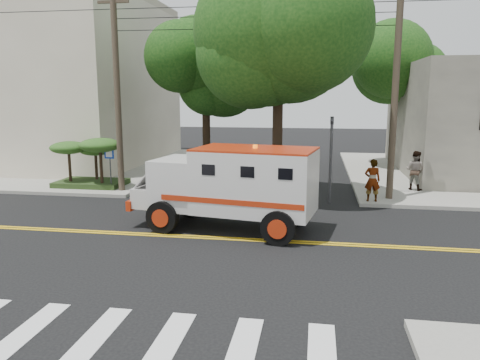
# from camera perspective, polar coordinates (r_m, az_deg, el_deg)

# --- Properties ---
(ground) EXTENTS (100.00, 100.00, 0.00)m
(ground) POSITION_cam_1_polar(r_m,az_deg,el_deg) (14.98, -3.46, -7.06)
(ground) COLOR black
(ground) RESTS_ON ground
(sidewalk_nw) EXTENTS (17.00, 17.00, 0.15)m
(sidewalk_nw) POSITION_cam_1_polar(r_m,az_deg,el_deg) (32.41, -21.80, 1.83)
(sidewalk_nw) COLOR gray
(sidewalk_nw) RESTS_ON ground
(building_left) EXTENTS (16.00, 14.00, 10.00)m
(building_left) POSITION_cam_1_polar(r_m,az_deg,el_deg) (34.45, -23.98, 10.62)
(building_left) COLOR #C0B49D
(building_left) RESTS_ON sidewalk_nw
(utility_pole_left) EXTENTS (0.28, 0.28, 9.00)m
(utility_pole_left) POSITION_cam_1_polar(r_m,az_deg,el_deg) (21.79, -14.72, 10.10)
(utility_pole_left) COLOR #382D23
(utility_pole_left) RESTS_ON ground
(utility_pole_right) EXTENTS (0.28, 0.28, 9.00)m
(utility_pole_right) POSITION_cam_1_polar(r_m,az_deg,el_deg) (20.37, 18.37, 9.91)
(utility_pole_right) COLOR #382D23
(utility_pole_right) RESTS_ON ground
(tree_main) EXTENTS (6.08, 5.70, 9.85)m
(tree_main) POSITION_cam_1_polar(r_m,az_deg,el_deg) (20.36, 5.99, 18.00)
(tree_main) COLOR black
(tree_main) RESTS_ON ground
(tree_left) EXTENTS (4.48, 4.20, 7.70)m
(tree_left) POSITION_cam_1_polar(r_m,az_deg,el_deg) (26.41, -3.63, 13.08)
(tree_left) COLOR black
(tree_left) RESTS_ON ground
(tree_right) EXTENTS (4.80, 4.50, 8.20)m
(tree_right) POSITION_cam_1_polar(r_m,az_deg,el_deg) (30.28, 20.60, 12.80)
(tree_right) COLOR black
(tree_right) RESTS_ON ground
(traffic_signal) EXTENTS (0.15, 0.18, 3.60)m
(traffic_signal) POSITION_cam_1_polar(r_m,az_deg,el_deg) (19.67, 11.04, 3.60)
(traffic_signal) COLOR #3F3F42
(traffic_signal) RESTS_ON ground
(accessibility_sign) EXTENTS (0.45, 0.10, 2.02)m
(accessibility_sign) POSITION_cam_1_polar(r_m,az_deg,el_deg) (22.41, -15.58, 2.01)
(accessibility_sign) COLOR #3F3F42
(accessibility_sign) RESTS_ON ground
(palm_planter) EXTENTS (3.52, 2.63, 2.36)m
(palm_planter) POSITION_cam_1_polar(r_m,az_deg,el_deg) (23.32, -17.91, 2.90)
(palm_planter) COLOR #1E3314
(palm_planter) RESTS_ON sidewalk_nw
(armored_truck) EXTENTS (6.40, 3.27, 2.79)m
(armored_truck) POSITION_cam_1_polar(r_m,az_deg,el_deg) (15.46, -0.98, -0.42)
(armored_truck) COLOR beige
(armored_truck) RESTS_ON ground
(pedestrian_a) EXTENTS (0.65, 0.44, 1.76)m
(pedestrian_a) POSITION_cam_1_polar(r_m,az_deg,el_deg) (19.87, 15.83, -0.03)
(pedestrian_a) COLOR gray
(pedestrian_a) RESTS_ON sidewalk_ne
(pedestrian_b) EXTENTS (1.11, 1.06, 1.80)m
(pedestrian_b) POSITION_cam_1_polar(r_m,az_deg,el_deg) (22.91, 20.55, 1.10)
(pedestrian_b) COLOR gray
(pedestrian_b) RESTS_ON sidewalk_ne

